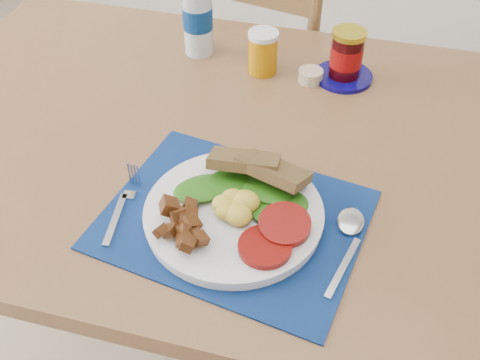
{
  "coord_description": "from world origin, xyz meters",
  "views": [
    {
      "loc": [
        0.22,
        -0.61,
        1.43
      ],
      "look_at": [
        0.05,
        0.03,
        0.8
      ],
      "focal_mm": 42.0,
      "sensor_mm": 36.0,
      "label": 1
    }
  ],
  "objects_px": {
    "juice_glass": "(263,53)",
    "chair_far": "(270,67)",
    "breakfast_plate": "(230,211)",
    "water_bottle": "(197,11)",
    "jam_on_saucer": "(346,58)"
  },
  "relations": [
    {
      "from": "chair_far",
      "to": "jam_on_saucer",
      "type": "xyz_separation_m",
      "value": [
        0.24,
        -0.36,
        0.28
      ]
    },
    {
      "from": "juice_glass",
      "to": "chair_far",
      "type": "bearing_deg",
      "value": 98.84
    },
    {
      "from": "breakfast_plate",
      "to": "jam_on_saucer",
      "type": "height_order",
      "value": "jam_on_saucer"
    },
    {
      "from": "juice_glass",
      "to": "jam_on_saucer",
      "type": "relative_size",
      "value": 0.71
    },
    {
      "from": "chair_far",
      "to": "breakfast_plate",
      "type": "bearing_deg",
      "value": 110.02
    },
    {
      "from": "chair_far",
      "to": "breakfast_plate",
      "type": "distance_m",
      "value": 0.87
    },
    {
      "from": "water_bottle",
      "to": "juice_glass",
      "type": "relative_size",
      "value": 2.58
    },
    {
      "from": "chair_far",
      "to": "water_bottle",
      "type": "bearing_deg",
      "value": 85.3
    },
    {
      "from": "breakfast_plate",
      "to": "jam_on_saucer",
      "type": "bearing_deg",
      "value": 78.86
    },
    {
      "from": "juice_glass",
      "to": "jam_on_saucer",
      "type": "distance_m",
      "value": 0.18
    },
    {
      "from": "jam_on_saucer",
      "to": "breakfast_plate",
      "type": "bearing_deg",
      "value": -105.0
    },
    {
      "from": "water_bottle",
      "to": "jam_on_saucer",
      "type": "xyz_separation_m",
      "value": [
        0.34,
        -0.03,
        -0.05
      ]
    },
    {
      "from": "juice_glass",
      "to": "water_bottle",
      "type": "bearing_deg",
      "value": 165.0
    },
    {
      "from": "juice_glass",
      "to": "breakfast_plate",
      "type": "bearing_deg",
      "value": -83.52
    },
    {
      "from": "chair_far",
      "to": "breakfast_plate",
      "type": "xyz_separation_m",
      "value": [
        0.11,
        -0.83,
        0.25
      ]
    }
  ]
}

